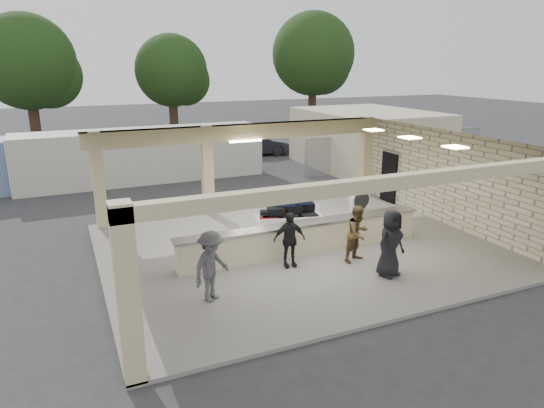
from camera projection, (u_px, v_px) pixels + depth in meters
name	position (u px, v px, depth m)	size (l,w,h in m)	color
ground	(296.00, 250.00, 15.62)	(120.00, 120.00, 0.00)	#2D2D2F
pavilion	(294.00, 204.00, 15.91)	(12.01, 10.00, 3.55)	slate
baggage_counter	(304.00, 238.00, 15.02)	(8.20, 0.58, 0.98)	beige
luggage_cart	(289.00, 216.00, 16.30)	(2.61, 1.97, 1.36)	white
drum_fan	(359.00, 200.00, 19.13)	(0.85, 0.46, 0.93)	white
baggage_handler	(287.00, 212.00, 16.41)	(0.61, 0.33, 1.66)	orange
passenger_a	(358.00, 233.00, 14.31)	(0.83, 0.36, 1.70)	brown
passenger_b	(289.00, 240.00, 13.91)	(0.96, 0.35, 1.64)	black
passenger_c	(211.00, 266.00, 11.88)	(1.17, 0.41, 1.81)	#4A4B4F
passenger_d	(390.00, 243.00, 13.27)	(0.93, 0.38, 1.90)	black
car_white_a	(343.00, 147.00, 30.29)	(2.39, 5.04, 1.44)	white
car_white_b	(353.00, 145.00, 30.52)	(1.85, 4.96, 1.57)	white
car_dark	(258.00, 145.00, 31.44)	(1.45, 4.10, 1.37)	black
container_white	(143.00, 155.00, 24.47)	(12.05, 2.41, 2.61)	silver
fence	(399.00, 150.00, 27.49)	(12.06, 0.06, 2.03)	gray
tree_left	(33.00, 66.00, 32.29)	(6.60, 6.30, 9.00)	#382619
tree_mid	(175.00, 74.00, 38.09)	(6.00, 5.60, 8.00)	#382619
tree_right	(316.00, 57.00, 41.51)	(7.20, 7.00, 10.00)	#382619
adjacent_building	(367.00, 139.00, 27.63)	(6.00, 8.00, 3.20)	beige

